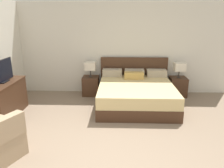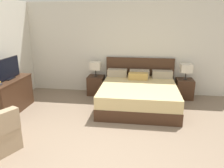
{
  "view_description": "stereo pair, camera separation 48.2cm",
  "coord_description": "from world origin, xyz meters",
  "px_view_note": "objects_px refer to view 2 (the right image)",
  "views": [
    {
      "loc": [
        0.14,
        -2.66,
        2.18
      ],
      "look_at": [
        -0.02,
        2.05,
        0.75
      ],
      "focal_mm": 35.0,
      "sensor_mm": 36.0,
      "label": 1
    },
    {
      "loc": [
        0.62,
        -2.62,
        2.18
      ],
      "look_at": [
        -0.02,
        2.05,
        0.75
      ],
      "focal_mm": 35.0,
      "sensor_mm": 36.0,
      "label": 2
    }
  ],
  "objects_px": {
    "bed": "(138,94)",
    "nightstand_right": "(184,89)",
    "table_lamp_right": "(186,68)",
    "table_lamp_left": "(96,66)",
    "nightstand_left": "(96,85)",
    "dresser": "(10,95)",
    "tv": "(8,69)"
  },
  "relations": [
    {
      "from": "bed",
      "to": "dresser",
      "type": "xyz_separation_m",
      "value": [
        -3.05,
        -0.8,
        0.1
      ]
    },
    {
      "from": "bed",
      "to": "table_lamp_left",
      "type": "height_order",
      "value": "bed"
    },
    {
      "from": "nightstand_right",
      "to": "table_lamp_right",
      "type": "distance_m",
      "value": 0.59
    },
    {
      "from": "nightstand_left",
      "to": "tv",
      "type": "xyz_separation_m",
      "value": [
        -1.78,
        -1.45,
        0.76
      ]
    },
    {
      "from": "nightstand_right",
      "to": "dresser",
      "type": "xyz_separation_m",
      "value": [
        -4.31,
        -1.52,
        0.14
      ]
    },
    {
      "from": "nightstand_left",
      "to": "dresser",
      "type": "xyz_separation_m",
      "value": [
        -1.78,
        -1.52,
        0.14
      ]
    },
    {
      "from": "table_lamp_right",
      "to": "nightstand_right",
      "type": "bearing_deg",
      "value": -90.0
    },
    {
      "from": "dresser",
      "to": "tv",
      "type": "relative_size",
      "value": 1.49
    },
    {
      "from": "nightstand_left",
      "to": "table_lamp_left",
      "type": "height_order",
      "value": "table_lamp_left"
    },
    {
      "from": "nightstand_left",
      "to": "dresser",
      "type": "bearing_deg",
      "value": -139.53
    },
    {
      "from": "nightstand_right",
      "to": "table_lamp_right",
      "type": "relative_size",
      "value": 1.28
    },
    {
      "from": "dresser",
      "to": "tv",
      "type": "distance_m",
      "value": 0.63
    },
    {
      "from": "bed",
      "to": "nightstand_right",
      "type": "height_order",
      "value": "bed"
    },
    {
      "from": "dresser",
      "to": "nightstand_left",
      "type": "bearing_deg",
      "value": 40.47
    },
    {
      "from": "nightstand_right",
      "to": "nightstand_left",
      "type": "bearing_deg",
      "value": 180.0
    },
    {
      "from": "bed",
      "to": "table_lamp_right",
      "type": "relative_size",
      "value": 4.83
    },
    {
      "from": "table_lamp_right",
      "to": "bed",
      "type": "bearing_deg",
      "value": -150.42
    },
    {
      "from": "nightstand_left",
      "to": "nightstand_right",
      "type": "height_order",
      "value": "same"
    },
    {
      "from": "dresser",
      "to": "nightstand_right",
      "type": "bearing_deg",
      "value": 19.42
    },
    {
      "from": "nightstand_left",
      "to": "table_lamp_right",
      "type": "relative_size",
      "value": 1.28
    },
    {
      "from": "nightstand_left",
      "to": "nightstand_right",
      "type": "distance_m",
      "value": 2.53
    },
    {
      "from": "bed",
      "to": "nightstand_right",
      "type": "relative_size",
      "value": 3.78
    },
    {
      "from": "nightstand_left",
      "to": "table_lamp_right",
      "type": "height_order",
      "value": "table_lamp_right"
    },
    {
      "from": "table_lamp_left",
      "to": "tv",
      "type": "height_order",
      "value": "tv"
    },
    {
      "from": "nightstand_right",
      "to": "table_lamp_right",
      "type": "bearing_deg",
      "value": 90.0
    },
    {
      "from": "dresser",
      "to": "table_lamp_left",
      "type": "bearing_deg",
      "value": 40.5
    },
    {
      "from": "bed",
      "to": "table_lamp_right",
      "type": "bearing_deg",
      "value": 29.58
    },
    {
      "from": "table_lamp_right",
      "to": "dresser",
      "type": "relative_size",
      "value": 0.32
    },
    {
      "from": "nightstand_right",
      "to": "tv",
      "type": "xyz_separation_m",
      "value": [
        -4.31,
        -1.45,
        0.76
      ]
    },
    {
      "from": "tv",
      "to": "table_lamp_left",
      "type": "bearing_deg",
      "value": 39.3
    },
    {
      "from": "bed",
      "to": "dresser",
      "type": "distance_m",
      "value": 3.15
    },
    {
      "from": "nightstand_left",
      "to": "nightstand_right",
      "type": "relative_size",
      "value": 1.0
    }
  ]
}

